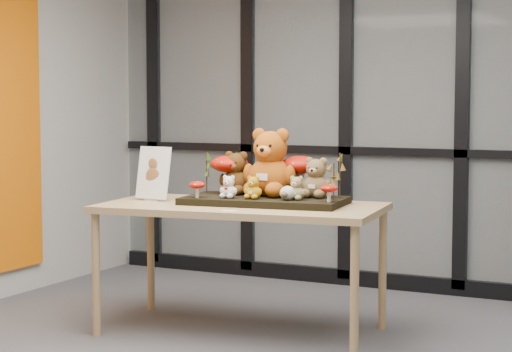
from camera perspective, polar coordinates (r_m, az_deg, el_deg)
The scene contains 22 objects.
room_shell at distance 4.73m, azimuth -0.10°, elevation 7.58°, with size 5.00×5.00×5.00m.
glass_partition at distance 7.02m, azimuth 9.01°, elevation 4.47°, with size 4.90×0.06×2.78m.
display_table at distance 5.69m, azimuth -0.90°, elevation -2.41°, with size 1.80×1.06×0.80m.
diorama_tray at distance 5.70m, azimuth 0.53°, elevation -1.53°, with size 0.98×0.49×0.04m, color black.
bear_pooh_yellow at distance 5.76m, azimuth 0.90°, elevation 1.07°, with size 0.35×0.32×0.46m, color #A54B0E, non-canonical shape.
bear_brown_medium at distance 5.88m, azimuth -1.22°, elevation 0.34°, with size 0.23×0.21×0.30m, color #44270B, non-canonical shape.
bear_tan_back at distance 5.68m, azimuth 3.73°, elevation 0.03°, with size 0.21×0.19×0.27m, color brown, non-canonical shape.
bear_small_yellow at distance 5.59m, azimuth -0.16°, elevation -0.63°, with size 0.12×0.11×0.16m, color #C1840F, non-canonical shape.
bear_white_bow at distance 5.64m, azimuth -1.68°, elevation -0.59°, with size 0.12×0.11×0.15m, color white, non-canonical shape.
bear_beige_small at distance 5.55m, azimuth 2.52°, elevation -0.66°, with size 0.12×0.11×0.16m, color #998A57, non-canonical shape.
plush_cream_hedgehog at distance 5.53m, azimuth 1.97°, elevation -1.01°, with size 0.07×0.07×0.09m, color #ECE6CF, non-canonical shape.
mushroom_back_left at distance 5.92m, azimuth -1.64°, elevation 0.23°, with size 0.24×0.24×0.27m, color #9C1005, non-canonical shape.
mushroom_back_right at distance 5.79m, azimuth 2.72°, elevation 0.15°, with size 0.25×0.25×0.27m, color #9C1005, non-canonical shape.
mushroom_front_left at distance 5.68m, azimuth -3.65°, elevation -0.78°, with size 0.10×0.10×0.11m, color #9C1005, non-canonical shape.
mushroom_front_right at distance 5.44m, azimuth 4.51°, elevation -1.01°, with size 0.10×0.10×0.12m, color #9C1005, non-canonical shape.
sprig_green_far_left at distance 5.96m, azimuth -3.06°, elevation 0.24°, with size 0.05×0.05×0.27m, color #1A3D0D, non-canonical shape.
sprig_green_mid_left at distance 5.94m, azimuth -1.20°, elevation 0.23°, with size 0.05×0.05×0.27m, color #1A3D0D, non-canonical shape.
sprig_dry_far_right at distance 5.66m, azimuth 5.18°, elevation 0.03°, with size 0.05×0.05×0.28m, color brown, non-canonical shape.
sprig_dry_mid_right at distance 5.54m, azimuth 4.80°, elevation -0.35°, with size 0.05×0.05×0.22m, color brown, non-canonical shape.
sprig_green_centre at distance 5.89m, azimuth 0.58°, elevation -0.11°, with size 0.05×0.05×0.21m, color #1A3D0D, non-canonical shape.
sign_holder at distance 5.93m, azimuth -6.34°, elevation 0.07°, with size 0.25×0.09×0.34m.
label_card at distance 5.35m, azimuth -1.64°, elevation -2.16°, with size 0.10×0.03×0.00m, color white.
Camera 1 is at (2.12, -4.22, 1.45)m, focal length 65.00 mm.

